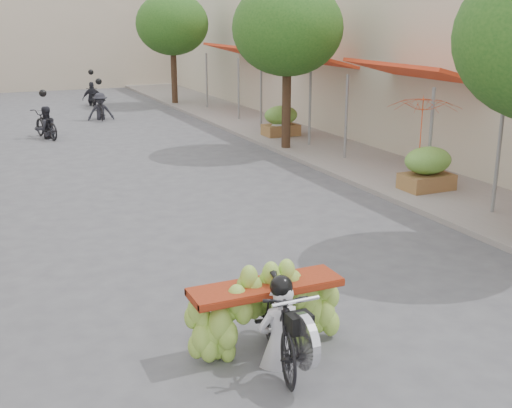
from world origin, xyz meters
name	(u,v)px	position (x,y,z in m)	size (l,w,h in m)	color
sidewalk_right	(314,140)	(7.00, 15.00, 0.06)	(4.00, 60.00, 0.12)	gray
shophouse_row_right	(457,51)	(11.99, 14.00, 3.00)	(9.77, 40.00, 6.00)	#C0B69F
far_building	(28,27)	(0.00, 38.00, 3.50)	(20.00, 6.00, 7.00)	#BFAE97
street_tree_mid	(287,29)	(5.40, 14.00, 3.78)	(3.40, 3.40, 5.25)	#3A2719
street_tree_far	(172,24)	(5.40, 26.00, 3.78)	(3.40, 3.40, 5.25)	#3A2719
produce_crate_mid	(428,165)	(6.20, 8.00, 0.71)	(1.20, 0.88, 1.16)	brown
produce_crate_far	(281,119)	(6.20, 16.00, 0.71)	(1.20, 0.88, 1.16)	brown
banana_motorbike	(274,309)	(-0.53, 2.47, 0.68)	(2.20, 1.97, 1.98)	black
market_umbrella	(425,95)	(6.04, 8.08, 2.38)	(2.27, 2.27, 1.56)	#D1471B
pedestrian	(279,109)	(6.07, 15.93, 1.05)	(1.00, 0.69, 1.86)	silver
bg_motorbike_a	(45,118)	(-1.33, 19.44, 0.73)	(1.07, 1.86, 1.95)	black
bg_motorbike_b	(100,99)	(1.24, 22.85, 0.87)	(1.10, 1.56, 1.95)	black
bg_motorbike_c	(92,88)	(1.77, 27.62, 0.84)	(1.03, 1.46, 1.95)	black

